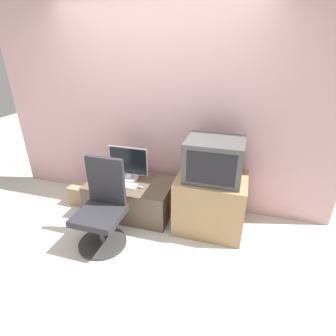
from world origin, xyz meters
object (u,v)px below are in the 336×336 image
Objects in this scene: mouse at (141,187)px; crt_tv at (214,159)px; keyboard at (122,185)px; book at (82,217)px; main_monitor at (129,164)px; cardboard_box_lower at (81,195)px; office_chair at (102,211)px.

mouse is 0.11× the size of crt_tv.
crt_tv reaches higher than mouse.
mouse is at bearing -176.24° from crt_tv.
mouse is (0.24, 0.00, 0.01)m from keyboard.
keyboard is 1.68× the size of book.
main_monitor reaches higher than cardboard_box_lower.
crt_tv is at bearing 3.13° from keyboard.
keyboard is 0.38× the size of office_chair.
keyboard is 0.77m from cardboard_box_lower.
keyboard is at bearing -176.87° from crt_tv.
main_monitor is at bearing 89.54° from office_chair.
mouse is at bearing 65.29° from office_chair.
keyboard is at bearing -92.55° from main_monitor.
main_monitor is 1.82× the size of cardboard_box_lower.
office_chair is at bearing -152.23° from crt_tv.
cardboard_box_lower is at bearing 124.14° from book.
keyboard is at bearing -6.49° from cardboard_box_lower.
mouse is (0.23, -0.19, -0.19)m from main_monitor.
main_monitor is 2.36× the size of book.
office_chair reaches higher than mouse.
crt_tv is 1.94m from cardboard_box_lower.
book is (-0.51, -0.41, -0.63)m from main_monitor.
main_monitor is at bearing 140.05° from mouse.
crt_tv is 1.84m from book.
keyboard is at bearing 90.34° from office_chair.
main_monitor reaches higher than mouse.
mouse is 0.99m from cardboard_box_lower.
main_monitor is 0.75m from office_chair.
main_monitor is 0.85× the size of crt_tv.
book is at bearing 149.15° from office_chair.
main_monitor is 1.12m from crt_tv.
office_chair is (-0.01, -0.71, -0.25)m from main_monitor.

